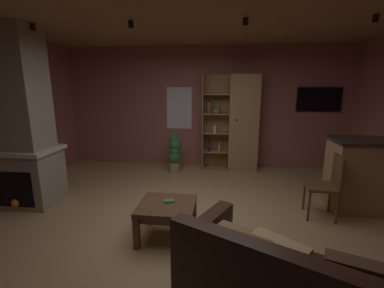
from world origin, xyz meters
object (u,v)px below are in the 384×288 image
(kitchen_bar_counter, at_px, (376,175))
(dining_chair, at_px, (328,182))
(potted_floor_plant, at_px, (175,153))
(stone_fireplace, at_px, (21,128))
(bookshelf_cabinet, at_px, (239,124))
(wall_mounted_tv, at_px, (319,99))
(coffee_table, at_px, (167,210))
(table_book_0, at_px, (169,201))

(kitchen_bar_counter, distance_m, dining_chair, 0.89)
(kitchen_bar_counter, bearing_deg, potted_floor_plant, 157.48)
(stone_fireplace, xyz_separation_m, dining_chair, (4.56, 0.06, -0.70))
(bookshelf_cabinet, height_order, wall_mounted_tv, bookshelf_cabinet)
(stone_fireplace, xyz_separation_m, wall_mounted_tv, (5.10, 2.36, 0.34))
(coffee_table, bearing_deg, kitchen_bar_counter, 20.91)
(coffee_table, xyz_separation_m, dining_chair, (2.15, 0.77, 0.17))
(table_book_0, bearing_deg, kitchen_bar_counter, 19.89)
(dining_chair, bearing_deg, stone_fireplace, -179.27)
(kitchen_bar_counter, bearing_deg, dining_chair, -156.15)
(dining_chair, distance_m, potted_floor_plant, 3.07)
(wall_mounted_tv, bearing_deg, potted_floor_plant, -169.74)
(coffee_table, distance_m, wall_mounted_tv, 4.26)
(stone_fireplace, height_order, table_book_0, stone_fireplace)
(stone_fireplace, xyz_separation_m, table_book_0, (2.43, -0.65, -0.76))
(table_book_0, xyz_separation_m, potted_floor_plant, (-0.39, 2.45, -0.03))
(table_book_0, bearing_deg, coffee_table, -103.63)
(coffee_table, relative_size, table_book_0, 5.32)
(bookshelf_cabinet, xyz_separation_m, kitchen_bar_counter, (1.95, -1.73, -0.49))
(wall_mounted_tv, bearing_deg, bookshelf_cabinet, -172.83)
(kitchen_bar_counter, bearing_deg, stone_fireplace, -175.56)
(kitchen_bar_counter, xyz_separation_m, table_book_0, (-2.95, -1.07, -0.09))
(potted_floor_plant, bearing_deg, stone_fireplace, -138.53)
(coffee_table, relative_size, potted_floor_plant, 0.81)
(kitchen_bar_counter, relative_size, wall_mounted_tv, 1.48)
(bookshelf_cabinet, bearing_deg, coffee_table, -109.56)
(stone_fireplace, bearing_deg, table_book_0, -15.01)
(table_book_0, bearing_deg, potted_floor_plant, 98.99)
(bookshelf_cabinet, bearing_deg, potted_floor_plant, -166.08)
(stone_fireplace, relative_size, wall_mounted_tv, 2.97)
(coffee_table, distance_m, table_book_0, 0.12)
(stone_fireplace, height_order, dining_chair, stone_fireplace)
(potted_floor_plant, distance_m, wall_mounted_tv, 3.31)
(table_book_0, distance_m, dining_chair, 2.25)
(stone_fireplace, distance_m, coffee_table, 2.66)
(bookshelf_cabinet, distance_m, table_book_0, 3.02)
(stone_fireplace, distance_m, bookshelf_cabinet, 4.05)
(stone_fireplace, distance_m, wall_mounted_tv, 5.63)
(table_book_0, bearing_deg, wall_mounted_tv, 48.32)
(table_book_0, height_order, dining_chair, dining_chair)
(kitchen_bar_counter, bearing_deg, table_book_0, -160.11)
(coffee_table, relative_size, dining_chair, 0.74)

